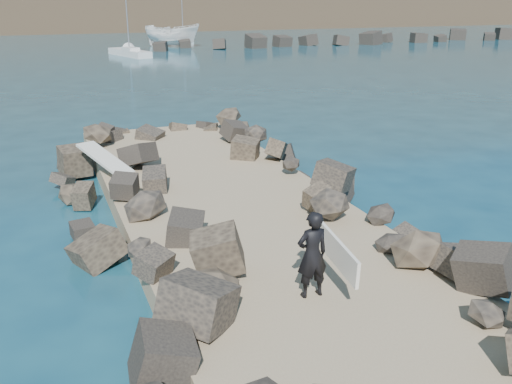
{
  "coord_description": "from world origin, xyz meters",
  "views": [
    {
      "loc": [
        -4.66,
        -13.03,
        5.93
      ],
      "look_at": [
        0.0,
        -1.0,
        1.5
      ],
      "focal_mm": 40.0,
      "sensor_mm": 36.0,
      "label": 1
    }
  ],
  "objects": [
    {
      "name": "sailboat_c",
      "position": [
        5.14,
        49.07,
        0.35
      ],
      "size": [
        3.56,
        7.43,
        8.75
      ],
      "color": "silver",
      "rests_on": "ground"
    },
    {
      "name": "ground",
      "position": [
        0.0,
        0.0,
        0.0
      ],
      "size": [
        800.0,
        800.0,
        0.0
      ],
      "primitive_type": "plane",
      "color": "#0F384C",
      "rests_on": "ground"
    },
    {
      "name": "riprap_right",
      "position": [
        2.9,
        -1.5,
        0.5
      ],
      "size": [
        2.6,
        22.0,
        1.0
      ],
      "primitive_type": "cube",
      "color": "black",
      "rests_on": "ground"
    },
    {
      "name": "sailboat_f",
      "position": [
        30.33,
        96.1,
        0.35
      ],
      "size": [
        2.43,
        5.65,
        6.81
      ],
      "color": "silver",
      "rests_on": "ground"
    },
    {
      "name": "boat_imported",
      "position": [
        12.18,
        59.38,
        1.4
      ],
      "size": [
        7.47,
        6.41,
        2.79
      ],
      "primitive_type": "imported",
      "rotation": [
        0.0,
        0.0,
        0.95
      ],
      "color": "white",
      "rests_on": "ground"
    },
    {
      "name": "surfboard_resting",
      "position": [
        -2.87,
        4.64,
        1.04
      ],
      "size": [
        1.55,
        2.54,
        0.08
      ],
      "primitive_type": "cube",
      "rotation": [
        0.0,
        0.0,
        0.4
      ],
      "color": "silver",
      "rests_on": "riprap_left"
    },
    {
      "name": "jetty",
      "position": [
        0.0,
        -2.0,
        0.3
      ],
      "size": [
        6.0,
        26.0,
        0.6
      ],
      "primitive_type": "cube",
      "color": "#8C7759",
      "rests_on": "ground"
    },
    {
      "name": "surfer_with_board",
      "position": [
        -0.19,
        -4.53,
        1.45
      ],
      "size": [
        0.88,
        2.09,
        1.69
      ],
      "color": "black",
      "rests_on": "jetty"
    },
    {
      "name": "breakwater_secondary",
      "position": [
        35.0,
        55.0,
        0.6
      ],
      "size": [
        52.0,
        4.0,
        1.2
      ],
      "primitive_type": "cube",
      "color": "black",
      "rests_on": "ground"
    },
    {
      "name": "sailboat_d",
      "position": [
        16.3,
        70.16,
        0.35
      ],
      "size": [
        2.02,
        7.3,
        8.69
      ],
      "color": "silver",
      "rests_on": "ground"
    },
    {
      "name": "riprap_left",
      "position": [
        -2.9,
        -1.5,
        0.5
      ],
      "size": [
        2.6,
        22.0,
        1.0
      ],
      "primitive_type": "cube",
      "color": "black",
      "rests_on": "ground"
    }
  ]
}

